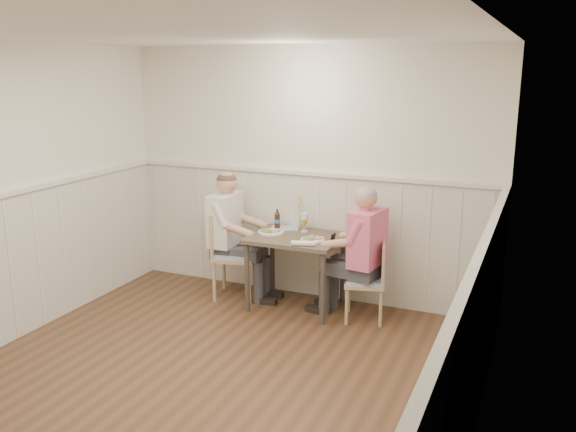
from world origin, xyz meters
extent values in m
plane|color=#4A311C|center=(0.00, 0.00, 0.00)|extent=(4.50, 4.50, 0.00)
cube|color=white|center=(0.00, 2.25, 1.30)|extent=(4.00, 0.04, 2.60)
cube|color=white|center=(2.00, 0.00, 1.30)|extent=(0.04, 4.50, 2.60)
cube|color=white|center=(0.00, 0.00, 2.59)|extent=(4.00, 4.50, 0.02)
cube|color=silver|center=(0.00, 2.23, 0.65)|extent=(3.98, 0.03, 1.30)
cube|color=silver|center=(1.99, 0.00, 0.65)|extent=(0.03, 4.48, 1.30)
cube|color=silver|center=(0.00, 2.22, 1.32)|extent=(3.98, 0.06, 0.04)
cube|color=silver|center=(1.97, 0.00, 1.32)|extent=(0.06, 4.48, 0.04)
cube|color=brown|center=(0.05, 1.84, 0.73)|extent=(0.90, 0.70, 0.04)
cylinder|color=#3F3833|center=(-0.35, 1.54, 0.35)|extent=(0.05, 0.05, 0.71)
cylinder|color=#3F3833|center=(-0.35, 2.14, 0.35)|extent=(0.05, 0.05, 0.71)
cylinder|color=#3F3833|center=(0.45, 1.54, 0.35)|extent=(0.05, 0.05, 0.71)
cylinder|color=#3F3833|center=(0.45, 2.14, 0.35)|extent=(0.05, 0.05, 0.71)
cube|color=tan|center=(0.78, 1.81, 0.38)|extent=(0.45, 0.45, 0.04)
cube|color=#4D6CA4|center=(0.78, 1.81, 0.41)|extent=(0.40, 0.40, 0.03)
cube|color=tan|center=(0.94, 1.85, 0.59)|extent=(0.12, 0.37, 0.39)
cylinder|color=tan|center=(0.97, 1.69, 0.18)|extent=(0.03, 0.03, 0.36)
cylinder|color=tan|center=(0.67, 1.62, 0.18)|extent=(0.03, 0.03, 0.36)
cylinder|color=tan|center=(0.90, 2.00, 0.18)|extent=(0.03, 0.03, 0.36)
cylinder|color=tan|center=(0.59, 1.92, 0.18)|extent=(0.03, 0.03, 0.36)
cube|color=tan|center=(-0.64, 1.86, 0.45)|extent=(0.53, 0.53, 0.04)
cube|color=#4D6CA4|center=(-0.64, 1.86, 0.48)|extent=(0.47, 0.47, 0.03)
cube|color=tan|center=(-0.84, 1.82, 0.70)|extent=(0.13, 0.43, 0.46)
cylinder|color=tan|center=(-0.87, 2.00, 0.21)|extent=(0.04, 0.04, 0.43)
cylinder|color=tan|center=(-0.51, 2.09, 0.21)|extent=(0.04, 0.04, 0.43)
cylinder|color=tan|center=(-0.78, 1.64, 0.21)|extent=(0.04, 0.04, 0.43)
cylinder|color=tan|center=(-0.42, 1.72, 0.21)|extent=(0.04, 0.04, 0.43)
cube|color=#3F3F47|center=(0.77, 1.81, 0.22)|extent=(0.48, 0.45, 0.44)
cube|color=#3F3F47|center=(0.58, 1.84, 0.50)|extent=(0.46, 0.41, 0.13)
cube|color=pink|center=(0.77, 1.81, 0.82)|extent=(0.30, 0.46, 0.54)
sphere|color=tan|center=(0.77, 1.81, 1.21)|extent=(0.21, 0.21, 0.21)
sphere|color=#A5A5A0|center=(0.77, 1.81, 1.24)|extent=(0.20, 0.20, 0.20)
cube|color=black|center=(0.43, 1.86, 0.83)|extent=(0.03, 0.07, 0.13)
cube|color=#3F3F47|center=(-0.74, 1.86, 0.22)|extent=(0.46, 0.43, 0.45)
cube|color=#3F3F47|center=(-0.54, 1.87, 0.51)|extent=(0.44, 0.38, 0.13)
cube|color=white|center=(-0.74, 1.86, 0.84)|extent=(0.27, 0.45, 0.54)
sphere|color=tan|center=(-0.74, 1.86, 1.23)|extent=(0.22, 0.22, 0.22)
sphere|color=#4C3828|center=(-0.74, 1.86, 1.26)|extent=(0.21, 0.21, 0.21)
cylinder|color=white|center=(0.26, 1.76, 0.76)|extent=(0.24, 0.24, 0.02)
ellipsoid|color=#3F722D|center=(0.23, 1.73, 0.79)|extent=(0.11, 0.10, 0.04)
sphere|color=tan|center=(0.31, 1.77, 0.78)|extent=(0.03, 0.03, 0.03)
cube|color=brown|center=(0.28, 1.81, 0.77)|extent=(0.07, 0.04, 0.01)
cylinder|color=white|center=(0.33, 1.81, 0.78)|extent=(0.05, 0.05, 0.03)
cylinder|color=white|center=(-0.22, 1.85, 0.76)|extent=(0.26, 0.26, 0.02)
ellipsoid|color=#3F722D|center=(-0.26, 1.82, 0.79)|extent=(0.13, 0.11, 0.05)
sphere|color=tan|center=(-0.16, 1.85, 0.79)|extent=(0.04, 0.04, 0.04)
cylinder|color=silver|center=(0.07, 2.04, 0.75)|extent=(0.07, 0.07, 0.01)
cylinder|color=silver|center=(0.07, 2.04, 0.80)|extent=(0.01, 0.01, 0.09)
cone|color=gold|center=(0.07, 2.04, 0.87)|extent=(0.08, 0.08, 0.08)
cylinder|color=silver|center=(0.07, 2.04, 0.93)|extent=(0.08, 0.08, 0.03)
cylinder|color=silver|center=(0.07, 2.01, 0.75)|extent=(0.06, 0.06, 0.01)
cylinder|color=silver|center=(0.07, 2.01, 0.79)|extent=(0.01, 0.01, 0.07)
cone|color=gold|center=(0.07, 2.01, 0.85)|extent=(0.06, 0.06, 0.06)
cylinder|color=silver|center=(0.07, 2.01, 0.89)|extent=(0.06, 0.06, 0.03)
cylinder|color=#331C12|center=(-0.24, 2.03, 0.82)|extent=(0.06, 0.06, 0.15)
cone|color=#331C12|center=(-0.24, 2.03, 0.92)|extent=(0.06, 0.06, 0.03)
cylinder|color=#331C12|center=(-0.24, 2.03, 0.94)|extent=(0.02, 0.02, 0.03)
cylinder|color=#355DAB|center=(-0.24, 2.03, 0.83)|extent=(0.06, 0.06, 0.04)
cylinder|color=white|center=(0.25, 1.55, 0.78)|extent=(0.23, 0.12, 0.05)
cylinder|color=silver|center=(-0.05, 2.15, 0.79)|extent=(0.04, 0.04, 0.07)
cylinder|color=tan|center=(-0.05, 2.15, 0.91)|extent=(0.02, 0.02, 0.24)
cone|color=tan|center=(-0.05, 2.15, 1.06)|extent=(0.03, 0.03, 0.08)
cube|color=#4D6CA4|center=(-0.17, 2.07, 0.75)|extent=(0.34, 0.31, 0.01)
camera|label=1|loc=(2.28, -3.54, 2.39)|focal=38.00mm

